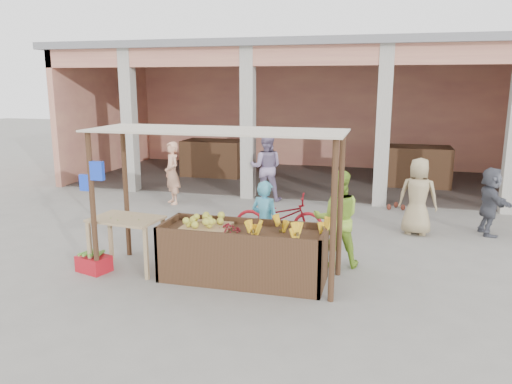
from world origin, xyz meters
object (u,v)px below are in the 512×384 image
(vendor_blue, at_px, (265,220))
(side_table, at_px, (126,226))
(motorcycle, at_px, (279,216))
(red_crate, at_px, (94,264))
(vendor_green, at_px, (337,216))
(fruit_stall, at_px, (243,256))

(vendor_blue, bearing_deg, side_table, 42.13)
(side_table, bearing_deg, motorcycle, 54.00)
(red_crate, xyz_separation_m, motorcycle, (2.62, 2.48, 0.35))
(motorcycle, bearing_deg, vendor_blue, 175.90)
(vendor_blue, bearing_deg, vendor_green, -150.66)
(vendor_blue, distance_m, motorcycle, 1.40)
(vendor_green, xyz_separation_m, motorcycle, (-1.25, 1.15, -0.40))
(red_crate, xyz_separation_m, vendor_blue, (2.67, 1.12, 0.65))
(side_table, xyz_separation_m, red_crate, (-0.52, -0.22, -0.63))
(side_table, bearing_deg, vendor_green, 25.16)
(side_table, height_order, red_crate, side_table)
(fruit_stall, bearing_deg, motorcycle, 87.23)
(fruit_stall, bearing_deg, red_crate, -173.43)
(side_table, distance_m, vendor_blue, 2.33)
(red_crate, relative_size, motorcycle, 0.28)
(fruit_stall, height_order, side_table, side_table)
(fruit_stall, distance_m, motorcycle, 2.20)
(vendor_blue, bearing_deg, red_crate, 42.32)
(fruit_stall, xyz_separation_m, vendor_green, (1.36, 1.04, 0.48))
(fruit_stall, distance_m, vendor_blue, 0.93)
(side_table, bearing_deg, fruit_stall, 8.84)
(side_table, height_order, motorcycle, motorcycle)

